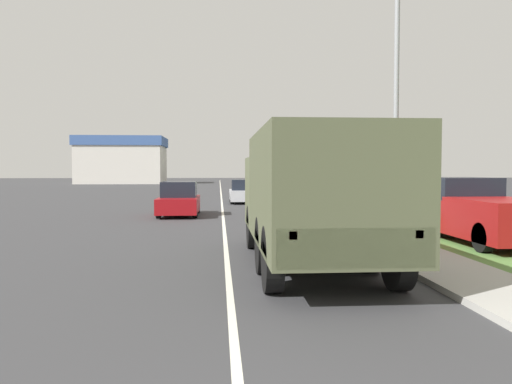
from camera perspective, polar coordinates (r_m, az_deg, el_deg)
The scene contains 11 objects.
ground_plane at distance 41.36m, azimuth -4.00°, elevation -0.38°, with size 180.00×180.00×0.00m, color #38383A.
lane_centre_stripe at distance 41.36m, azimuth -4.00°, elevation -0.37°, with size 0.12×120.00×0.00m.
sidewalk_right at distance 41.62m, azimuth 2.21°, elevation -0.27°, with size 1.80×120.00×0.12m.
grass_strip_right at distance 42.34m, azimuth 8.13°, elevation -0.31°, with size 7.00×120.00×0.02m.
military_truck at distance 10.78m, azimuth 6.46°, elevation -0.07°, with size 2.50×7.32×2.85m.
car_nearest_ahead at distance 23.16m, azimuth -8.78°, elevation -0.96°, with size 1.77×3.96×1.56m.
car_second_ahead at distance 31.86m, azimuth -1.27°, elevation -0.03°, with size 1.92×4.04×1.49m.
pickup_truck at distance 15.86m, azimuth 24.09°, elevation -2.04°, with size 2.03×5.06×1.84m.
lamp_post at distance 14.68m, azimuth 15.06°, elevation 12.98°, with size 1.69×0.24×7.94m.
utility_box at distance 16.34m, azimuth 18.79°, elevation -3.67°, with size 0.55×0.45×0.70m.
building_distant at distance 80.43m, azimuth -15.03°, elevation 3.55°, with size 13.20×9.64×7.18m.
Camera 1 is at (-0.18, -1.31, 2.10)m, focal length 35.00 mm.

